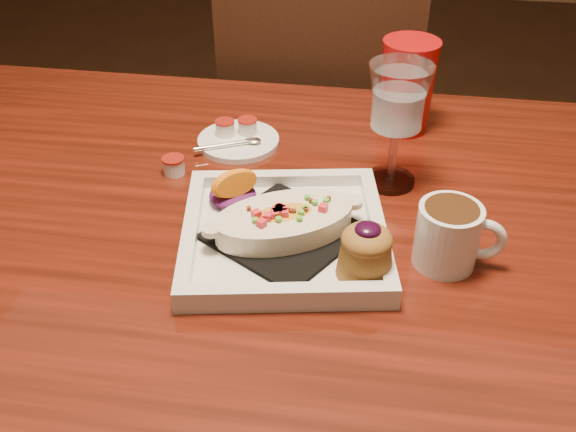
# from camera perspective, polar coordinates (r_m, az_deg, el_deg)

# --- Properties ---
(table) EXTENTS (1.50, 0.90, 0.75)m
(table) POSITION_cam_1_polar(r_m,az_deg,el_deg) (0.92, -1.35, -5.92)
(table) COLOR maroon
(table) RESTS_ON floor
(chair_far) EXTENTS (0.42, 0.42, 0.93)m
(chair_far) POSITION_cam_1_polar(r_m,az_deg,el_deg) (1.51, 2.90, 5.93)
(chair_far) COLOR black
(chair_far) RESTS_ON floor
(plate) EXTENTS (0.30, 0.30, 0.08)m
(plate) POSITION_cam_1_polar(r_m,az_deg,el_deg) (0.81, 0.51, -1.33)
(plate) COLOR silver
(plate) RESTS_ON table
(coffee_mug) EXTENTS (0.11, 0.08, 0.08)m
(coffee_mug) POSITION_cam_1_polar(r_m,az_deg,el_deg) (0.80, 14.21, -1.52)
(coffee_mug) COLOR silver
(coffee_mug) RESTS_ON table
(goblet) EXTENTS (0.09, 0.09, 0.18)m
(goblet) POSITION_cam_1_polar(r_m,az_deg,el_deg) (0.89, 9.76, 9.76)
(goblet) COLOR silver
(goblet) RESTS_ON table
(saucer) EXTENTS (0.13, 0.13, 0.09)m
(saucer) POSITION_cam_1_polar(r_m,az_deg,el_deg) (1.04, -4.56, 6.90)
(saucer) COLOR silver
(saucer) RESTS_ON table
(creamer_loose) EXTENTS (0.03, 0.03, 0.03)m
(creamer_loose) POSITION_cam_1_polar(r_m,az_deg,el_deg) (0.97, -10.12, 4.46)
(creamer_loose) COLOR silver
(creamer_loose) RESTS_ON table
(red_tumbler) EXTENTS (0.09, 0.09, 0.15)m
(red_tumbler) POSITION_cam_1_polar(r_m,az_deg,el_deg) (1.07, 10.55, 11.25)
(red_tumbler) COLOR #AE0C0D
(red_tumbler) RESTS_ON table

